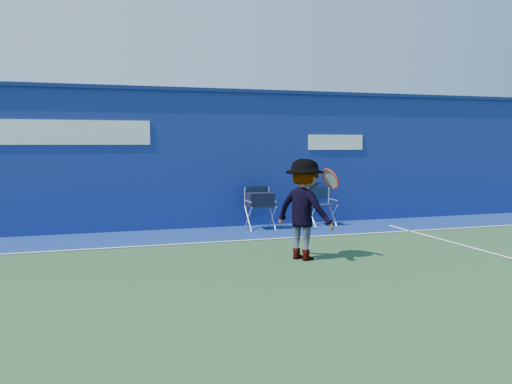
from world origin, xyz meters
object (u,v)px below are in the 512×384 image
object	(u,v)px
tennis_player	(304,209)
directors_chair_right	(322,214)
water_bottle	(310,224)
directors_chair_left	(260,211)

from	to	relation	value
tennis_player	directors_chair_right	bearing A→B (deg)	60.87
tennis_player	water_bottle	bearing A→B (deg)	64.83
directors_chair_right	tennis_player	world-z (taller)	tennis_player
directors_chair_right	water_bottle	bearing A→B (deg)	-137.45
water_bottle	tennis_player	bearing A→B (deg)	-115.17
water_bottle	directors_chair_left	bearing A→B (deg)	161.57
directors_chair_right	tennis_player	size ratio (longest dim) A/B	0.54
water_bottle	tennis_player	distance (m)	3.13
directors_chair_left	directors_chair_right	world-z (taller)	directors_chair_left
directors_chair_left	tennis_player	xyz separation A→B (m)	(-0.26, -3.10, 0.42)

